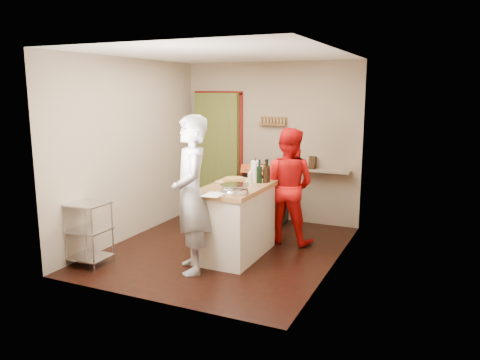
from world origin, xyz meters
name	(u,v)px	position (x,y,z in m)	size (l,w,h in m)	color
floor	(224,249)	(0.00, 0.00, 0.00)	(3.50, 3.50, 0.00)	black
back_wall	(236,150)	(-0.64, 1.78, 1.13)	(3.00, 0.44, 2.60)	gray
left_wall	(131,149)	(-1.50, 0.00, 1.30)	(0.04, 3.50, 2.60)	gray
right_wall	(336,163)	(1.50, 0.00, 1.30)	(0.04, 3.50, 2.60)	gray
ceiling	(223,53)	(0.00, 0.00, 2.61)	(3.00, 3.50, 0.02)	white
stove	(266,196)	(0.05, 1.42, 0.45)	(0.60, 0.63, 1.00)	black
wire_shelving	(89,230)	(-1.28, -1.20, 0.44)	(0.48, 0.40, 0.80)	silver
island	(236,219)	(0.24, -0.15, 0.49)	(0.73, 1.33, 1.24)	beige
person_stripe	(191,195)	(-0.01, -0.85, 0.94)	(0.68, 0.45, 1.87)	silver
person_red	(288,186)	(0.67, 0.67, 0.82)	(0.80, 0.62, 1.64)	#BB0C0C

